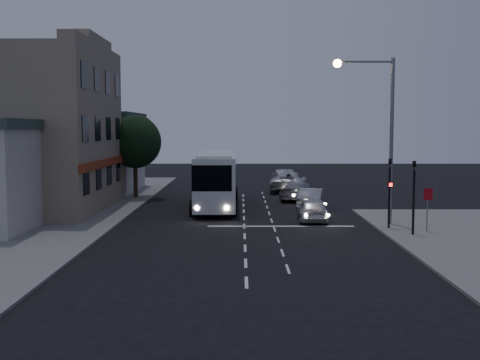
{
  "coord_description": "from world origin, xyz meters",
  "views": [
    {
      "loc": [
        -0.2,
        -30.5,
        5.36
      ],
      "look_at": [
        -0.24,
        5.97,
        2.2
      ],
      "focal_mm": 45.0,
      "sensor_mm": 36.0,
      "label": 1
    }
  ],
  "objects_px": {
    "tour_bus": "(216,178)",
    "traffic_signal_side": "(414,188)",
    "traffic_signal_main": "(390,184)",
    "car_sedan_a": "(311,199)",
    "streetlight": "(380,121)",
    "car_suv": "(313,209)",
    "street_tree": "(135,139)",
    "car_sedan_b": "(298,191)",
    "car_extra": "(283,177)",
    "regulatory_sign": "(428,202)",
    "car_sedan_c": "(289,182)"
  },
  "relations": [
    {
      "from": "car_sedan_b",
      "to": "traffic_signal_main",
      "type": "bearing_deg",
      "value": 124.67
    },
    {
      "from": "car_extra",
      "to": "streetlight",
      "type": "distance_m",
      "value": 24.52
    },
    {
      "from": "car_sedan_a",
      "to": "traffic_signal_main",
      "type": "xyz_separation_m",
      "value": [
        3.15,
        -8.02,
        1.71
      ]
    },
    {
      "from": "tour_bus",
      "to": "traffic_signal_side",
      "type": "xyz_separation_m",
      "value": [
        10.17,
        -11.19,
        0.41
      ]
    },
    {
      "from": "car_suv",
      "to": "car_extra",
      "type": "bearing_deg",
      "value": -87.24
    },
    {
      "from": "car_sedan_c",
      "to": "car_extra",
      "type": "height_order",
      "value": "car_sedan_c"
    },
    {
      "from": "car_sedan_a",
      "to": "traffic_signal_side",
      "type": "distance_m",
      "value": 10.85
    },
    {
      "from": "car_sedan_a",
      "to": "streetlight",
      "type": "xyz_separation_m",
      "value": [
        2.9,
        -6.6,
        5.02
      ]
    },
    {
      "from": "traffic_signal_main",
      "to": "regulatory_sign",
      "type": "bearing_deg",
      "value": -30.84
    },
    {
      "from": "car_suv",
      "to": "car_sedan_b",
      "type": "height_order",
      "value": "car_sedan_b"
    },
    {
      "from": "car_sedan_b",
      "to": "traffic_signal_side",
      "type": "height_order",
      "value": "traffic_signal_side"
    },
    {
      "from": "car_suv",
      "to": "traffic_signal_main",
      "type": "distance_m",
      "value": 5.05
    },
    {
      "from": "car_suv",
      "to": "car_sedan_c",
      "type": "xyz_separation_m",
      "value": [
        -0.03,
        16.2,
        0.15
      ]
    },
    {
      "from": "car_sedan_c",
      "to": "car_extra",
      "type": "distance_m",
      "value": 5.94
    },
    {
      "from": "traffic_signal_side",
      "to": "regulatory_sign",
      "type": "relative_size",
      "value": 1.86
    },
    {
      "from": "car_extra",
      "to": "regulatory_sign",
      "type": "height_order",
      "value": "regulatory_sign"
    },
    {
      "from": "car_sedan_c",
      "to": "street_tree",
      "type": "relative_size",
      "value": 0.97
    },
    {
      "from": "street_tree",
      "to": "traffic_signal_main",
      "type": "bearing_deg",
      "value": -42.03
    },
    {
      "from": "car_sedan_a",
      "to": "car_sedan_b",
      "type": "bearing_deg",
      "value": -75.18
    },
    {
      "from": "car_suv",
      "to": "traffic_signal_side",
      "type": "relative_size",
      "value": 0.99
    },
    {
      "from": "tour_bus",
      "to": "car_extra",
      "type": "xyz_separation_m",
      "value": [
        5.71,
        15.95,
        -1.28
      ]
    },
    {
      "from": "car_sedan_c",
      "to": "traffic_signal_side",
      "type": "xyz_separation_m",
      "value": [
        4.39,
        -21.2,
        1.58
      ]
    },
    {
      "from": "car_sedan_a",
      "to": "car_extra",
      "type": "xyz_separation_m",
      "value": [
        -0.61,
        17.15,
        0.02
      ]
    },
    {
      "from": "car_sedan_a",
      "to": "car_extra",
      "type": "height_order",
      "value": "car_extra"
    },
    {
      "from": "car_extra",
      "to": "traffic_signal_side",
      "type": "distance_m",
      "value": 27.56
    },
    {
      "from": "regulatory_sign",
      "to": "car_sedan_a",
      "type": "bearing_deg",
      "value": 118.24
    },
    {
      "from": "tour_bus",
      "to": "car_suv",
      "type": "distance_m",
      "value": 8.59
    },
    {
      "from": "car_sedan_a",
      "to": "streetlight",
      "type": "height_order",
      "value": "streetlight"
    },
    {
      "from": "car_suv",
      "to": "car_extra",
      "type": "relative_size",
      "value": 0.91
    },
    {
      "from": "car_suv",
      "to": "streetlight",
      "type": "distance_m",
      "value": 6.29
    },
    {
      "from": "traffic_signal_side",
      "to": "street_tree",
      "type": "height_order",
      "value": "street_tree"
    },
    {
      "from": "traffic_signal_main",
      "to": "street_tree",
      "type": "xyz_separation_m",
      "value": [
        -15.81,
        14.25,
        2.08
      ]
    },
    {
      "from": "car_extra",
      "to": "car_sedan_c",
      "type": "bearing_deg",
      "value": 85.66
    },
    {
      "from": "car_sedan_b",
      "to": "car_extra",
      "type": "relative_size",
      "value": 1.1
    },
    {
      "from": "street_tree",
      "to": "car_sedan_b",
      "type": "bearing_deg",
      "value": -4.61
    },
    {
      "from": "car_suv",
      "to": "traffic_signal_side",
      "type": "distance_m",
      "value": 6.85
    },
    {
      "from": "car_sedan_b",
      "to": "regulatory_sign",
      "type": "xyz_separation_m",
      "value": [
        5.18,
        -14.27,
        0.89
      ]
    },
    {
      "from": "car_sedan_c",
      "to": "car_sedan_a",
      "type": "bearing_deg",
      "value": 102.06
    },
    {
      "from": "traffic_signal_main",
      "to": "traffic_signal_side",
      "type": "xyz_separation_m",
      "value": [
        0.7,
        -1.98,
        0.0
      ]
    },
    {
      "from": "street_tree",
      "to": "regulatory_sign",
      "type": "bearing_deg",
      "value": -41.08
    },
    {
      "from": "car_sedan_a",
      "to": "traffic_signal_side",
      "type": "height_order",
      "value": "traffic_signal_side"
    },
    {
      "from": "traffic_signal_main",
      "to": "street_tree",
      "type": "bearing_deg",
      "value": 137.97
    },
    {
      "from": "car_sedan_c",
      "to": "street_tree",
      "type": "bearing_deg",
      "value": 31.66
    },
    {
      "from": "car_sedan_c",
      "to": "traffic_signal_side",
      "type": "relative_size",
      "value": 1.47
    },
    {
      "from": "streetlight",
      "to": "car_suv",
      "type": "bearing_deg",
      "value": 154.81
    },
    {
      "from": "car_suv",
      "to": "car_sedan_c",
      "type": "bearing_deg",
      "value": -87.39
    },
    {
      "from": "car_extra",
      "to": "regulatory_sign",
      "type": "bearing_deg",
      "value": 96.75
    },
    {
      "from": "car_extra",
      "to": "traffic_signal_main",
      "type": "relative_size",
      "value": 1.08
    },
    {
      "from": "tour_bus",
      "to": "car_suv",
      "type": "bearing_deg",
      "value": -47.92
    },
    {
      "from": "car_sedan_a",
      "to": "traffic_signal_main",
      "type": "height_order",
      "value": "traffic_signal_main"
    }
  ]
}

